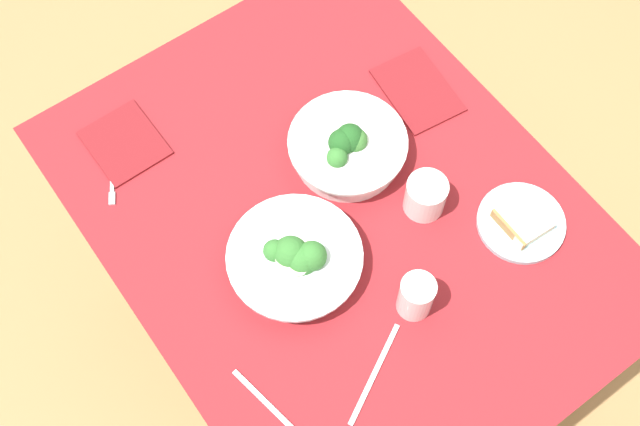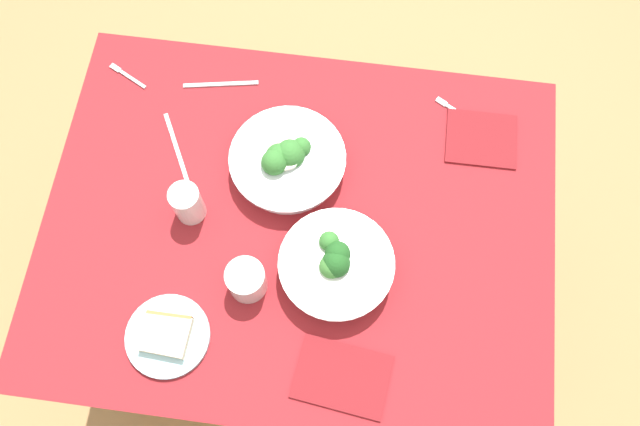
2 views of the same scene
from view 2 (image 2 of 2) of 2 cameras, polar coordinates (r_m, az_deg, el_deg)
name	(u,v)px [view 2 (image 2 of 2)]	position (r m, az deg, el deg)	size (l,w,h in m)	color
ground_plane	(305,297)	(2.13, -1.35, -7.44)	(6.00, 6.00, 0.00)	#9E7547
dining_table	(300,242)	(1.56, -1.82, -2.57)	(1.14, 0.88, 0.71)	maroon
broccoli_bowl_far	(336,265)	(1.38, 1.41, -4.63)	(0.25, 0.25, 0.10)	white
broccoli_bowl_near	(287,161)	(1.47, -2.93, 4.61)	(0.26, 0.26, 0.10)	white
bread_side_plate	(167,335)	(1.41, -13.31, -10.43)	(0.18, 0.18, 0.04)	#99C6D1
water_glass_center	(188,203)	(1.44, -11.59, 0.91)	(0.07, 0.07, 0.10)	silver
water_glass_side	(246,280)	(1.37, -6.50, -5.90)	(0.08, 0.08, 0.08)	silver
fork_by_far_bowl	(451,108)	(1.60, 11.50, 9.03)	(0.09, 0.06, 0.00)	#B7B7BC
fork_by_near_bowl	(126,75)	(1.68, -16.70, 11.56)	(0.10, 0.06, 0.00)	#B7B7BC
table_knife_left	(178,151)	(1.55, -12.44, 5.34)	(0.21, 0.01, 0.00)	#B7B7BC
table_knife_right	(221,84)	(1.62, -8.73, 11.16)	(0.18, 0.01, 0.00)	#B7B7BC
napkin_folded_upper	(342,377)	(1.37, 1.97, -14.22)	(0.19, 0.13, 0.01)	maroon
napkin_folded_lower	(481,139)	(1.57, 14.03, 6.37)	(0.16, 0.14, 0.01)	maroon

